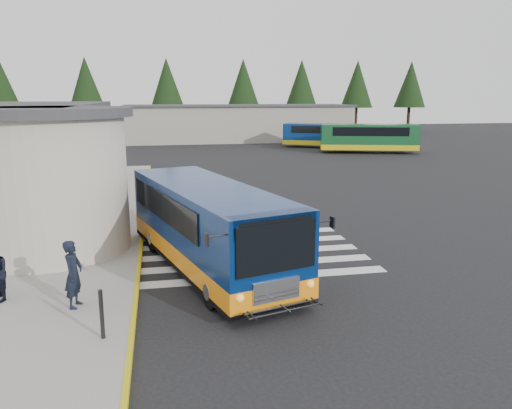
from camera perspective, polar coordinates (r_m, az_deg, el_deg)
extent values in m
plane|color=black|center=(18.15, -0.09, -4.72)|extent=(140.00, 140.00, 0.00)
cube|color=gray|center=(22.42, -25.44, -2.41)|extent=(10.00, 34.00, 0.15)
cube|color=gold|center=(21.69, -12.70, -1.94)|extent=(0.12, 34.00, 0.16)
cylinder|color=#B7B19B|center=(18.16, -22.68, 2.11)|extent=(5.20, 5.20, 4.50)
cylinder|color=#38383A|center=(17.93, -23.32, 9.67)|extent=(5.80, 5.80, 0.30)
cube|color=black|center=(22.64, -18.93, 1.31)|extent=(0.08, 1.20, 2.20)
cube|color=#38383A|center=(22.37, -17.95, 4.64)|extent=(1.20, 1.80, 0.12)
cube|color=silver|center=(15.08, 0.34, -8.33)|extent=(8.00, 0.55, 0.01)
cube|color=silver|center=(16.19, -0.50, -6.85)|extent=(8.00, 0.55, 0.01)
cube|color=silver|center=(17.31, -1.23, -5.56)|extent=(8.00, 0.55, 0.01)
cube|color=silver|center=(18.44, -1.86, -4.43)|extent=(8.00, 0.55, 0.01)
cube|color=silver|center=(19.58, -2.42, -3.43)|extent=(8.00, 0.55, 0.01)
cube|color=gray|center=(59.84, -2.06, 9.22)|extent=(26.00, 8.00, 4.00)
cube|color=#38383A|center=(59.76, -2.08, 11.23)|extent=(26.40, 8.40, 0.20)
cylinder|color=black|center=(69.69, -26.83, 8.20)|extent=(0.44, 0.44, 3.60)
cone|color=black|center=(69.61, -27.24, 12.29)|extent=(4.40, 4.40, 6.40)
cylinder|color=black|center=(67.69, -18.58, 8.79)|extent=(0.44, 0.44, 3.60)
cone|color=black|center=(67.61, -18.88, 13.02)|extent=(4.40, 4.40, 6.40)
cylinder|color=black|center=(67.13, -9.99, 9.22)|extent=(0.44, 0.44, 3.60)
cone|color=black|center=(67.05, -10.16, 13.49)|extent=(4.40, 4.40, 6.40)
cylinder|color=black|center=(68.06, -1.43, 9.44)|extent=(0.44, 0.44, 3.60)
cone|color=black|center=(67.98, -1.46, 13.65)|extent=(4.40, 4.40, 6.40)
cylinder|color=black|center=(69.83, 5.14, 9.47)|extent=(0.44, 0.44, 3.60)
cone|color=black|center=(69.76, 5.22, 13.58)|extent=(4.40, 4.40, 6.40)
cylinder|color=black|center=(72.45, 11.32, 9.39)|extent=(0.44, 0.44, 3.60)
cone|color=black|center=(72.38, 11.49, 13.34)|extent=(4.40, 4.40, 6.40)
cylinder|color=black|center=(75.82, 17.00, 9.22)|extent=(0.44, 0.44, 3.60)
cone|color=black|center=(75.75, 17.25, 12.99)|extent=(4.40, 4.40, 6.40)
cube|color=navy|center=(15.52, -5.50, -1.96)|extent=(4.69, 8.95, 2.25)
cube|color=orange|center=(15.76, -5.43, -4.98)|extent=(4.73, 8.99, 0.54)
cube|color=black|center=(15.86, -5.41, -6.07)|extent=(4.71, 8.97, 0.21)
cube|color=black|center=(11.65, 2.38, -4.98)|extent=(2.04, 0.64, 1.20)
cube|color=silver|center=(12.00, 2.36, -9.79)|extent=(1.21, 0.40, 0.53)
cube|color=black|center=(15.75, -10.68, -0.21)|extent=(1.79, 6.09, 0.86)
cube|color=black|center=(16.57, -2.59, 0.62)|extent=(1.79, 6.09, 0.86)
cylinder|color=black|center=(12.94, -5.03, -9.83)|extent=(0.53, 0.96, 0.92)
cylinder|color=black|center=(13.81, 3.19, -8.34)|extent=(0.53, 0.96, 0.92)
cylinder|color=black|center=(17.77, -11.57, -3.81)|extent=(0.53, 0.96, 0.92)
cylinder|color=black|center=(18.41, -5.24, -3.03)|extent=(0.53, 0.96, 0.92)
cube|color=black|center=(11.00, -5.68, -4.01)|extent=(0.09, 0.18, 0.29)
cube|color=black|center=(12.56, 8.72, -2.01)|extent=(0.09, 0.18, 0.29)
imported|color=black|center=(13.27, -20.14, -7.47)|extent=(0.55, 0.71, 1.72)
cylinder|color=black|center=(11.53, -17.22, -11.89)|extent=(0.09, 0.09, 1.12)
cube|color=navy|center=(52.36, 7.72, 7.99)|extent=(8.21, 5.75, 2.07)
cube|color=gold|center=(52.43, 7.69, 7.08)|extent=(8.25, 5.78, 0.45)
cube|color=black|center=(52.33, 7.74, 8.53)|extent=(6.64, 4.95, 0.72)
cube|color=#134824|center=(48.20, 12.75, 7.58)|extent=(9.19, 4.68, 2.26)
cube|color=gold|center=(48.28, 12.70, 6.50)|extent=(9.23, 4.72, 0.49)
cube|color=black|center=(48.16, 12.78, 8.22)|extent=(7.30, 4.22, 0.79)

